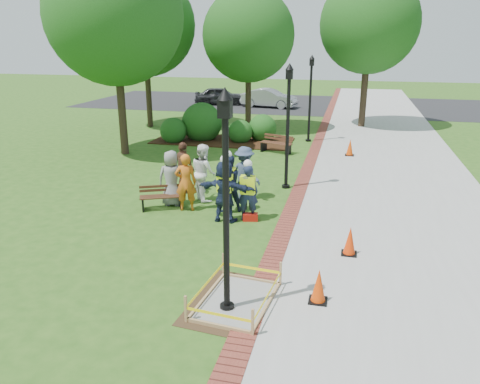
% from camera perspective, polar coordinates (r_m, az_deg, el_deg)
% --- Properties ---
extents(ground, '(100.00, 100.00, 0.00)m').
position_cam_1_polar(ground, '(12.26, -3.60, -5.99)').
color(ground, '#285116').
rests_on(ground, ground).
extents(sidewalk, '(6.00, 60.00, 0.02)m').
position_cam_1_polar(sidewalk, '(21.33, 17.59, 3.81)').
color(sidewalk, '#9E9E99').
rests_on(sidewalk, ground).
extents(brick_edging, '(0.50, 60.00, 0.03)m').
position_cam_1_polar(brick_edging, '(21.33, 8.86, 4.46)').
color(brick_edging, maroon).
rests_on(brick_edging, ground).
extents(mulch_bed, '(7.00, 3.00, 0.05)m').
position_cam_1_polar(mulch_bed, '(24.07, -2.10, 6.26)').
color(mulch_bed, '#381E0F').
rests_on(mulch_bed, ground).
extents(parking_lot, '(36.00, 12.00, 0.01)m').
position_cam_1_polar(parking_lot, '(38.15, 8.51, 10.53)').
color(parking_lot, black).
rests_on(parking_lot, ground).
extents(wet_concrete_pad, '(1.93, 2.47, 0.55)m').
position_cam_1_polar(wet_concrete_pad, '(9.49, -0.44, -12.11)').
color(wet_concrete_pad, '#47331E').
rests_on(wet_concrete_pad, ground).
extents(bench_near, '(1.38, 0.93, 0.72)m').
position_cam_1_polar(bench_near, '(14.61, -9.51, -1.18)').
color(bench_near, '#50321B').
rests_on(bench_near, ground).
extents(bench_far, '(1.56, 0.98, 0.81)m').
position_cam_1_polar(bench_far, '(21.58, 4.40, 5.45)').
color(bench_far, '#532E1C').
rests_on(bench_far, ground).
extents(cone_front, '(0.37, 0.37, 0.73)m').
position_cam_1_polar(cone_front, '(9.57, 9.56, -11.29)').
color(cone_front, black).
rests_on(cone_front, ground).
extents(cone_back, '(0.37, 0.37, 0.73)m').
position_cam_1_polar(cone_back, '(11.67, 13.24, -5.89)').
color(cone_back, black).
rests_on(cone_back, ground).
extents(cone_far, '(0.38, 0.38, 0.76)m').
position_cam_1_polar(cone_far, '(21.50, 13.25, 5.27)').
color(cone_far, black).
rests_on(cone_far, ground).
extents(toolbox, '(0.47, 0.32, 0.21)m').
position_cam_1_polar(toolbox, '(13.54, 1.27, -3.06)').
color(toolbox, '#AF160D').
rests_on(toolbox, ground).
extents(lamp_near, '(0.28, 0.28, 4.26)m').
position_cam_1_polar(lamp_near, '(8.35, -1.74, 0.46)').
color(lamp_near, black).
rests_on(lamp_near, ground).
extents(lamp_mid, '(0.28, 0.28, 4.26)m').
position_cam_1_polar(lamp_mid, '(16.01, 5.87, 9.02)').
color(lamp_mid, black).
rests_on(lamp_mid, ground).
extents(lamp_far, '(0.28, 0.28, 4.26)m').
position_cam_1_polar(lamp_far, '(23.90, 8.58, 11.96)').
color(lamp_far, black).
rests_on(lamp_far, ground).
extents(tree_left, '(5.80, 5.80, 8.81)m').
position_cam_1_polar(tree_left, '(21.50, -15.06, 20.03)').
color(tree_left, '#3D2D1E').
rests_on(tree_left, ground).
extents(tree_back, '(5.00, 5.00, 7.66)m').
position_cam_1_polar(tree_back, '(26.61, 1.05, 18.54)').
color(tree_back, '#3D2D1E').
rests_on(tree_back, ground).
extents(tree_right, '(5.54, 5.54, 8.56)m').
position_cam_1_polar(tree_right, '(28.67, 15.51, 19.16)').
color(tree_right, '#3D2D1E').
rests_on(tree_right, ground).
extents(tree_far, '(5.67, 5.67, 8.56)m').
position_cam_1_polar(tree_far, '(28.19, -11.57, 19.33)').
color(tree_far, '#3D2D1E').
rests_on(tree_far, ground).
extents(shrub_a, '(1.34, 1.34, 1.34)m').
position_cam_1_polar(shrub_a, '(24.09, -8.06, 6.05)').
color(shrub_a, '#1C4C15').
rests_on(shrub_a, ground).
extents(shrub_b, '(2.06, 2.06, 2.06)m').
position_cam_1_polar(shrub_b, '(24.55, -4.61, 6.40)').
color(shrub_b, '#1C4C15').
rests_on(shrub_b, ground).
extents(shrub_c, '(1.22, 1.22, 1.22)m').
position_cam_1_polar(shrub_c, '(23.83, 0.05, 6.10)').
color(shrub_c, '#1C4C15').
rests_on(shrub_c, ground).
extents(shrub_d, '(1.44, 1.44, 1.44)m').
position_cam_1_polar(shrub_d, '(24.36, 2.72, 6.35)').
color(shrub_d, '#1C4C15').
rests_on(shrub_d, ground).
extents(shrub_e, '(0.89, 0.89, 0.89)m').
position_cam_1_polar(shrub_e, '(24.95, -0.46, 6.65)').
color(shrub_e, '#1C4C15').
rests_on(shrub_e, ground).
extents(casual_person_a, '(0.60, 0.43, 1.75)m').
position_cam_1_polar(casual_person_a, '(14.70, -8.33, 1.66)').
color(casual_person_a, gray).
rests_on(casual_person_a, ground).
extents(casual_person_b, '(0.65, 0.51, 1.77)m').
position_cam_1_polar(casual_person_b, '(14.19, -6.62, 1.16)').
color(casual_person_b, '#C96017').
rests_on(casual_person_b, ground).
extents(casual_person_c, '(0.67, 0.70, 1.84)m').
position_cam_1_polar(casual_person_c, '(15.07, -4.45, 2.40)').
color(casual_person_c, white).
rests_on(casual_person_c, ground).
extents(casual_person_d, '(0.66, 0.59, 1.74)m').
position_cam_1_polar(casual_person_d, '(15.87, -6.89, 2.94)').
color(casual_person_d, brown).
rests_on(casual_person_d, ground).
extents(casual_person_e, '(0.65, 0.54, 1.74)m').
position_cam_1_polar(casual_person_e, '(15.11, 0.55, 2.30)').
color(casual_person_e, '#364560').
rests_on(casual_person_e, ground).
extents(hivis_worker_a, '(0.60, 0.41, 1.96)m').
position_cam_1_polar(hivis_worker_a, '(13.22, -1.86, 0.35)').
color(hivis_worker_a, '#1A2345').
rests_on(hivis_worker_a, ground).
extents(hivis_worker_b, '(0.59, 0.45, 1.80)m').
position_cam_1_polar(hivis_worker_b, '(13.35, 0.95, 0.22)').
color(hivis_worker_b, '#162539').
rests_on(hivis_worker_b, ground).
extents(hivis_worker_c, '(0.66, 0.61, 1.90)m').
position_cam_1_polar(hivis_worker_c, '(14.00, -1.47, 1.27)').
color(hivis_worker_c, '#1B2447').
rests_on(hivis_worker_c, ground).
extents(parked_car_a, '(2.89, 4.85, 1.48)m').
position_cam_1_polar(parked_car_a, '(37.69, -2.40, 10.61)').
color(parked_car_a, '#27272A').
rests_on(parked_car_a, ground).
extents(parked_car_b, '(2.75, 4.89, 1.51)m').
position_cam_1_polar(parked_car_b, '(36.14, 3.53, 10.26)').
color(parked_car_b, '#98989C').
rests_on(parked_car_b, ground).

